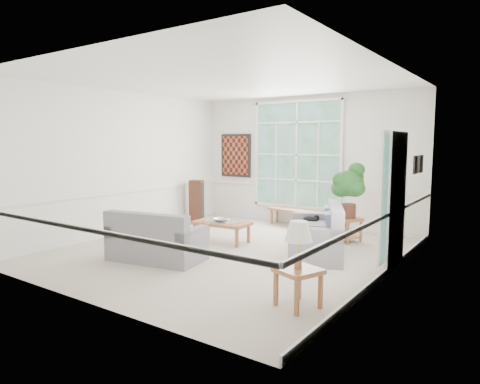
% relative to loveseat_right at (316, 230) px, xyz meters
% --- Properties ---
extents(floor, '(5.50, 6.00, 0.01)m').
position_rel_loveseat_right_xyz_m(floor, '(-1.40, -0.60, -0.45)').
color(floor, '#B7A99C').
rests_on(floor, ground).
extents(ceiling, '(5.50, 6.00, 0.02)m').
position_rel_loveseat_right_xyz_m(ceiling, '(-1.40, -0.60, 2.56)').
color(ceiling, white).
rests_on(ceiling, ground).
extents(wall_back, '(5.50, 0.02, 3.00)m').
position_rel_loveseat_right_xyz_m(wall_back, '(-1.40, 2.40, 1.06)').
color(wall_back, white).
rests_on(wall_back, ground).
extents(wall_front, '(5.50, 0.02, 3.00)m').
position_rel_loveseat_right_xyz_m(wall_front, '(-1.40, -3.60, 1.06)').
color(wall_front, white).
rests_on(wall_front, ground).
extents(wall_left, '(0.02, 6.00, 3.00)m').
position_rel_loveseat_right_xyz_m(wall_left, '(-4.15, -0.60, 1.06)').
color(wall_left, white).
rests_on(wall_left, ground).
extents(wall_right, '(0.02, 6.00, 3.00)m').
position_rel_loveseat_right_xyz_m(wall_right, '(1.35, -0.60, 1.06)').
color(wall_right, white).
rests_on(wall_right, ground).
extents(window_back, '(2.30, 0.08, 2.40)m').
position_rel_loveseat_right_xyz_m(window_back, '(-1.60, 2.36, 1.21)').
color(window_back, white).
rests_on(window_back, wall_back).
extents(entry_door, '(0.08, 0.90, 2.10)m').
position_rel_loveseat_right_xyz_m(entry_door, '(1.31, -0.00, 0.61)').
color(entry_door, white).
rests_on(entry_door, floor).
extents(door_sidelight, '(0.08, 0.26, 1.90)m').
position_rel_loveseat_right_xyz_m(door_sidelight, '(1.31, -0.63, 0.71)').
color(door_sidelight, white).
rests_on(door_sidelight, wall_right).
extents(wall_art, '(0.90, 0.06, 1.10)m').
position_rel_loveseat_right_xyz_m(wall_art, '(-3.35, 2.35, 1.16)').
color(wall_art, '#5D2013').
rests_on(wall_art, wall_back).
extents(wall_frame_near, '(0.04, 0.26, 0.32)m').
position_rel_loveseat_right_xyz_m(wall_frame_near, '(1.31, 1.15, 1.11)').
color(wall_frame_near, black).
rests_on(wall_frame_near, wall_right).
extents(wall_frame_far, '(0.04, 0.26, 0.32)m').
position_rel_loveseat_right_xyz_m(wall_frame_far, '(1.31, 1.55, 1.11)').
color(wall_frame_far, black).
rests_on(wall_frame_far, wall_right).
extents(loveseat_right, '(1.46, 1.84, 0.88)m').
position_rel_loveseat_right_xyz_m(loveseat_right, '(0.00, 0.00, 0.00)').
color(loveseat_right, slate).
rests_on(loveseat_right, floor).
extents(loveseat_front, '(1.65, 1.07, 0.83)m').
position_rel_loveseat_right_xyz_m(loveseat_front, '(-2.03, -1.76, -0.03)').
color(loveseat_front, slate).
rests_on(loveseat_front, floor).
extents(coffee_table, '(1.13, 0.68, 0.40)m').
position_rel_loveseat_right_xyz_m(coffee_table, '(-1.92, -0.14, -0.24)').
color(coffee_table, '#965B3A').
rests_on(coffee_table, floor).
extents(pewter_bowl, '(0.36, 0.36, 0.09)m').
position_rel_loveseat_right_xyz_m(pewter_bowl, '(-1.90, -0.17, 0.01)').
color(pewter_bowl, '#98999D').
rests_on(pewter_bowl, coffee_table).
extents(window_bench, '(1.69, 0.58, 0.39)m').
position_rel_loveseat_right_xyz_m(window_bench, '(-1.35, 2.05, -0.25)').
color(window_bench, '#965B3A').
rests_on(window_bench, floor).
extents(end_table, '(0.60, 0.60, 0.47)m').
position_rel_loveseat_right_xyz_m(end_table, '(0.06, 1.29, -0.21)').
color(end_table, '#965B3A').
rests_on(end_table, floor).
extents(houseplant, '(0.64, 0.64, 1.10)m').
position_rel_loveseat_right_xyz_m(houseplant, '(0.07, 1.30, 0.58)').
color(houseplant, '#20511F').
rests_on(houseplant, end_table).
extents(side_table, '(0.59, 0.59, 0.47)m').
position_rel_loveseat_right_xyz_m(side_table, '(0.82, -2.27, -0.21)').
color(side_table, '#965B3A').
rests_on(side_table, floor).
extents(table_lamp, '(0.45, 0.45, 0.56)m').
position_rel_loveseat_right_xyz_m(table_lamp, '(0.82, -2.28, 0.31)').
color(table_lamp, silver).
rests_on(table_lamp, side_table).
extents(pet_bed, '(0.52, 0.52, 0.13)m').
position_rel_loveseat_right_xyz_m(pet_bed, '(-3.12, 1.32, -0.38)').
color(pet_bed, slate).
rests_on(pet_bed, floor).
extents(floor_speaker, '(0.38, 0.34, 1.01)m').
position_rel_loveseat_right_xyz_m(floor_speaker, '(-3.80, 1.31, 0.06)').
color(floor_speaker, '#432116').
rests_on(floor_speaker, floor).
extents(cat, '(0.31, 0.23, 0.14)m').
position_rel_loveseat_right_xyz_m(cat, '(-0.33, 0.48, 0.08)').
color(cat, black).
rests_on(cat, loveseat_right).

